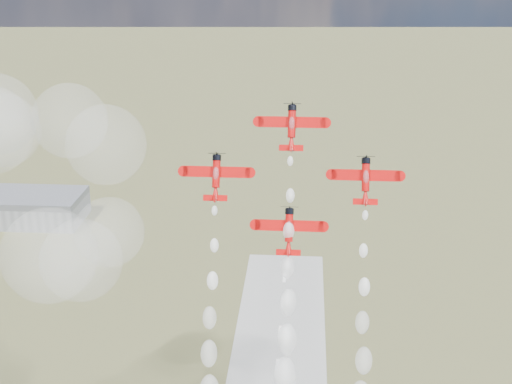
{
  "coord_description": "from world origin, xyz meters",
  "views": [
    {
      "loc": [
        6.78,
        -117.67,
        126.12
      ],
      "look_at": [
        -1.64,
        -0.41,
        83.06
      ],
      "focal_mm": 50.0,
      "sensor_mm": 36.0,
      "label": 1
    }
  ],
  "objects": [
    {
      "name": "drifted_smoke_cloud",
      "position": [
        -52.24,
        28.11,
        74.73
      ],
      "size": [
        50.44,
        36.53,
        51.83
      ],
      "color": "white",
      "rests_on": "ground"
    },
    {
      "name": "hangar",
      "position": [
        -120.0,
        180.0,
        6.5
      ],
      "size": [
        50.0,
        28.0,
        13.0
      ],
      "color": "gray",
      "rests_on": "ground"
    },
    {
      "name": "plane_lead",
      "position": [
        4.36,
        3.39,
        94.07
      ],
      "size": [
        11.8,
        5.81,
        7.87
      ],
      "rotation": [
        1.13,
        0.0,
        0.0
      ],
      "color": "#C20B09",
      "rests_on": "ground"
    },
    {
      "name": "plane_left",
      "position": [
        -8.64,
        -0.52,
        85.86
      ],
      "size": [
        11.8,
        5.81,
        7.87
      ],
      "rotation": [
        1.13,
        0.0,
        0.0
      ],
      "color": "#C20B09",
      "rests_on": "ground"
    },
    {
      "name": "plane_slot",
      "position": [
        4.36,
        -4.42,
        77.64
      ],
      "size": [
        11.8,
        5.81,
        7.87
      ],
      "rotation": [
        1.13,
        0.0,
        0.0
      ],
      "color": "#C20B09",
      "rests_on": "ground"
    },
    {
      "name": "plane_right",
      "position": [
        17.35,
        -0.52,
        85.86
      ],
      "size": [
        11.8,
        5.81,
        7.87
      ],
      "rotation": [
        1.13,
        0.0,
        0.0
      ],
      "color": "#C20B09",
      "rests_on": "ground"
    }
  ]
}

